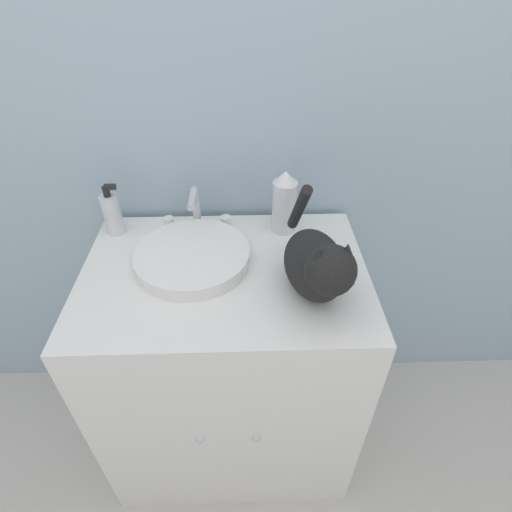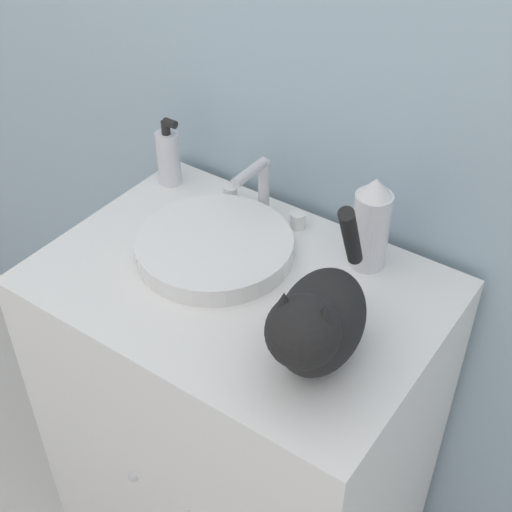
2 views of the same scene
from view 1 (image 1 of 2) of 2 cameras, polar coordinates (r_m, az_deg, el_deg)
The scene contains 8 objects.
ground_plane at distance 1.64m, azimuth -3.17°, elevation -31.76°, with size 8.00×8.00×0.00m, color beige.
wall_back at distance 1.17m, azimuth -5.16°, elevation 24.22°, with size 6.00×0.05×2.50m.
vanity_cabinet at distance 1.39m, azimuth -3.67°, elevation -15.26°, with size 0.77×0.56×0.84m.
sink_basin at distance 1.10m, azimuth -9.05°, elevation -0.08°, with size 0.31×0.31×0.04m.
faucet at distance 1.21m, azimuth -8.56°, elevation 6.30°, with size 0.21×0.12×0.14m.
cat at distance 0.95m, azimuth 8.79°, elevation -1.22°, with size 0.18×0.35×0.24m.
soap_bottle at distance 1.25m, azimuth -19.86°, elevation 5.77°, with size 0.06×0.05×0.16m.
spray_bottle at distance 1.18m, azimuth 4.06°, elevation 7.64°, with size 0.07×0.07×0.20m.
Camera 1 is at (0.06, -0.54, 1.54)m, focal length 28.00 mm.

